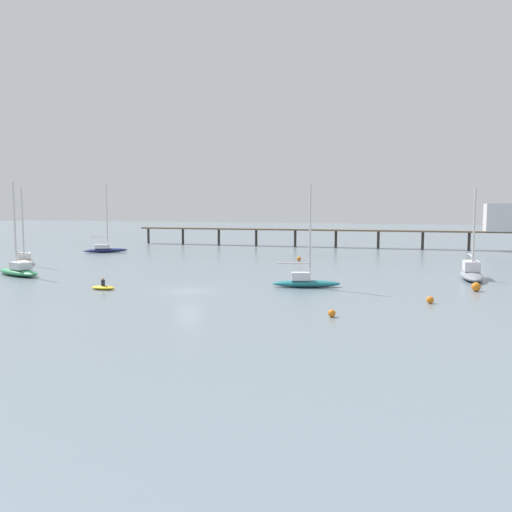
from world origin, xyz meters
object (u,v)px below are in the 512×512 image
object	(u,v)px
pier	(419,223)
sailboat_cream	(24,260)
mooring_buoy_near	(332,313)
mooring_buoy_inner	(430,300)
mooring_buoy_far	(299,259)
sailboat_gray	(472,272)
dinghy_yellow	(103,287)
sailboat_teal	(305,280)
sailboat_green	(19,270)
mooring_buoy_outer	(476,287)
sailboat_navy	(105,248)

from	to	relation	value
pier	sailboat_cream	bearing A→B (deg)	-138.78
mooring_buoy_near	mooring_buoy_inner	world-z (taller)	mooring_buoy_inner
mooring_buoy_far	pier	bearing A→B (deg)	59.81
pier	mooring_buoy_inner	world-z (taller)	pier
sailboat_gray	sailboat_cream	distance (m)	56.70
sailboat_gray	dinghy_yellow	distance (m)	38.43
sailboat_teal	mooring_buoy_far	size ratio (longest dim) A/B	16.49
pier	sailboat_green	world-z (taller)	sailboat_green
sailboat_gray	mooring_buoy_near	bearing A→B (deg)	-114.48
sailboat_teal	dinghy_yellow	distance (m)	19.39
sailboat_teal	pier	bearing A→B (deg)	79.45
sailboat_green	mooring_buoy_near	xyz separation A→B (m)	(37.88, -11.12, -0.40)
pier	mooring_buoy_far	bearing A→B (deg)	-120.19
mooring_buoy_outer	mooring_buoy_near	bearing A→B (deg)	-124.62
sailboat_teal	sailboat_gray	bearing A→B (deg)	34.75
sailboat_teal	mooring_buoy_near	world-z (taller)	sailboat_teal
mooring_buoy_inner	dinghy_yellow	bearing A→B (deg)	-175.73
sailboat_navy	mooring_buoy_near	bearing A→B (deg)	-40.92
sailboat_green	pier	bearing A→B (deg)	51.53
pier	dinghy_yellow	size ratio (longest dim) A/B	30.04
mooring_buoy_far	mooring_buoy_inner	world-z (taller)	mooring_buoy_far
dinghy_yellow	mooring_buoy_far	world-z (taller)	dinghy_yellow
dinghy_yellow	sailboat_gray	bearing A→B (deg)	28.67
pier	mooring_buoy_outer	distance (m)	49.78
sailboat_teal	mooring_buoy_near	bearing A→B (deg)	-69.27
sailboat_navy	mooring_buoy_near	size ratio (longest dim) A/B	21.53
mooring_buoy_far	sailboat_green	bearing A→B (deg)	-135.62
sailboat_navy	dinghy_yellow	distance (m)	41.87
sailboat_navy	mooring_buoy_outer	bearing A→B (deg)	-23.38
sailboat_gray	sailboat_green	xyz separation A→B (m)	(-48.79, -12.85, -0.09)
dinghy_yellow	mooring_buoy_inner	bearing A→B (deg)	4.27
mooring_buoy_near	mooring_buoy_inner	size ratio (longest dim) A/B	0.92
sailboat_gray	mooring_buoy_inner	world-z (taller)	sailboat_gray
sailboat_gray	sailboat_teal	xyz separation A→B (m)	(-15.83, -10.98, -0.07)
sailboat_cream	sailboat_navy	xyz separation A→B (m)	(-0.65, 19.59, 0.09)
sailboat_gray	dinghy_yellow	size ratio (longest dim) A/B	4.00
sailboat_cream	mooring_buoy_near	world-z (taller)	sailboat_cream
sailboat_gray	mooring_buoy_outer	bearing A→B (deg)	-91.42
pier	sailboat_cream	distance (m)	67.14
sailboat_green	sailboat_navy	bearing A→B (deg)	106.23
sailboat_cream	mooring_buoy_far	world-z (taller)	sailboat_cream
dinghy_yellow	mooring_buoy_inner	distance (m)	29.54
pier	mooring_buoy_far	world-z (taller)	pier
sailboat_navy	dinghy_yellow	size ratio (longest dim) A/B	4.74
sailboat_navy	mooring_buoy_outer	xyz separation A→B (m)	(57.03, -24.66, -0.32)
sailboat_cream	sailboat_teal	distance (m)	41.47
sailboat_cream	dinghy_yellow	distance (m)	27.38
sailboat_navy	pier	bearing A→B (deg)	25.70
sailboat_navy	sailboat_cream	bearing A→B (deg)	-88.10
mooring_buoy_inner	mooring_buoy_far	bearing A→B (deg)	121.62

